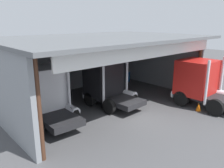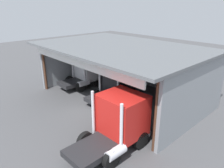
{
  "view_description": "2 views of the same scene",
  "coord_description": "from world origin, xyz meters",
  "px_view_note": "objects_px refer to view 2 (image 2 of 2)",
  "views": [
    {
      "loc": [
        -10.5,
        -8.58,
        5.99
      ],
      "look_at": [
        0.0,
        3.08,
        1.67
      ],
      "focal_mm": 36.58,
      "sensor_mm": 36.0,
      "label": 1
    },
    {
      "loc": [
        12.8,
        -8.93,
        8.29
      ],
      "look_at": [
        0.0,
        3.08,
        1.67
      ],
      "focal_mm": 34.09,
      "sensor_mm": 36.0,
      "label": 2
    }
  ],
  "objects_px": {
    "truck_black_left_bay": "(116,81)",
    "oil_drum": "(127,77)",
    "tool_cart": "(194,102)",
    "traffic_cone": "(100,137)",
    "truck_red_right_bay": "(118,121)",
    "truck_white_yard_outside": "(87,70)"
  },
  "relations": [
    {
      "from": "truck_black_left_bay",
      "to": "oil_drum",
      "type": "distance_m",
      "value": 5.55
    },
    {
      "from": "tool_cart",
      "to": "traffic_cone",
      "type": "relative_size",
      "value": 1.79
    },
    {
      "from": "truck_black_left_bay",
      "to": "truck_red_right_bay",
      "type": "distance_m",
      "value": 6.79
    },
    {
      "from": "truck_black_left_bay",
      "to": "truck_white_yard_outside",
      "type": "bearing_deg",
      "value": 174.44
    },
    {
      "from": "truck_black_left_bay",
      "to": "oil_drum",
      "type": "xyz_separation_m",
      "value": [
        -2.8,
        4.59,
        -1.36
      ]
    },
    {
      "from": "truck_white_yard_outside",
      "to": "tool_cart",
      "type": "height_order",
      "value": "truck_white_yard_outside"
    },
    {
      "from": "truck_red_right_bay",
      "to": "oil_drum",
      "type": "relative_size",
      "value": 5.57
    },
    {
      "from": "truck_red_right_bay",
      "to": "tool_cart",
      "type": "distance_m",
      "value": 8.52
    },
    {
      "from": "traffic_cone",
      "to": "truck_white_yard_outside",
      "type": "bearing_deg",
      "value": 147.47
    },
    {
      "from": "truck_red_right_bay",
      "to": "tool_cart",
      "type": "xyz_separation_m",
      "value": [
        0.64,
        8.4,
        -1.24
      ]
    },
    {
      "from": "oil_drum",
      "to": "tool_cart",
      "type": "height_order",
      "value": "tool_cart"
    },
    {
      "from": "oil_drum",
      "to": "traffic_cone",
      "type": "xyz_separation_m",
      "value": [
        6.66,
        -9.76,
        -0.18
      ]
    },
    {
      "from": "tool_cart",
      "to": "traffic_cone",
      "type": "height_order",
      "value": "tool_cart"
    },
    {
      "from": "truck_red_right_bay",
      "to": "oil_drum",
      "type": "bearing_deg",
      "value": 129.4
    },
    {
      "from": "truck_white_yard_outside",
      "to": "truck_red_right_bay",
      "type": "distance_m",
      "value": 10.9
    },
    {
      "from": "truck_red_right_bay",
      "to": "traffic_cone",
      "type": "height_order",
      "value": "truck_red_right_bay"
    },
    {
      "from": "truck_black_left_bay",
      "to": "traffic_cone",
      "type": "relative_size",
      "value": 7.86
    },
    {
      "from": "tool_cart",
      "to": "truck_red_right_bay",
      "type": "bearing_deg",
      "value": -94.39
    },
    {
      "from": "traffic_cone",
      "to": "truck_red_right_bay",
      "type": "bearing_deg",
      "value": 26.47
    },
    {
      "from": "truck_white_yard_outside",
      "to": "traffic_cone",
      "type": "relative_size",
      "value": 8.36
    },
    {
      "from": "truck_black_left_bay",
      "to": "traffic_cone",
      "type": "bearing_deg",
      "value": -55.15
    },
    {
      "from": "truck_white_yard_outside",
      "to": "traffic_cone",
      "type": "height_order",
      "value": "truck_white_yard_outside"
    }
  ]
}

